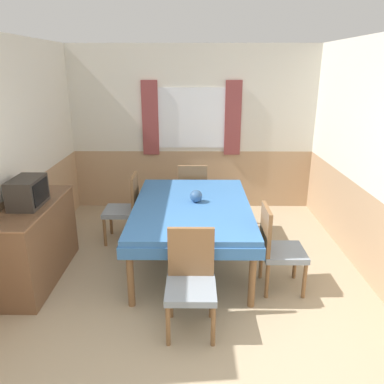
# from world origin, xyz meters

# --- Properties ---
(ground_plane) EXTENTS (16.00, 16.00, 0.00)m
(ground_plane) POSITION_xyz_m (0.00, 0.00, 0.00)
(ground_plane) COLOR tan
(wall_back) EXTENTS (4.28, 0.09, 2.60)m
(wall_back) POSITION_xyz_m (-0.00, 3.77, 1.31)
(wall_back) COLOR silver
(wall_back) RESTS_ON ground_plane
(wall_left) EXTENTS (0.05, 4.15, 2.60)m
(wall_left) POSITION_xyz_m (-1.97, 1.88, 1.30)
(wall_left) COLOR silver
(wall_left) RESTS_ON ground_plane
(wall_right) EXTENTS (0.05, 4.15, 2.60)m
(wall_right) POSITION_xyz_m (1.97, 1.88, 1.30)
(wall_right) COLOR silver
(wall_right) RESTS_ON ground_plane
(dining_table) EXTENTS (1.38, 2.02, 0.74)m
(dining_table) POSITION_xyz_m (0.00, 1.85, 0.64)
(dining_table) COLOR #386BA8
(dining_table) RESTS_ON ground_plane
(chair_head_window) EXTENTS (0.44, 0.44, 0.92)m
(chair_head_window) POSITION_xyz_m (0.00, 3.06, 0.49)
(chair_head_window) COLOR brown
(chair_head_window) RESTS_ON ground_plane
(chair_left_far) EXTENTS (0.44, 0.44, 0.92)m
(chair_left_far) POSITION_xyz_m (-0.89, 2.43, 0.49)
(chair_left_far) COLOR brown
(chair_left_far) RESTS_ON ground_plane
(chair_right_near) EXTENTS (0.44, 0.44, 0.92)m
(chair_right_near) POSITION_xyz_m (0.89, 1.27, 0.49)
(chair_right_near) COLOR brown
(chair_right_near) RESTS_ON ground_plane
(chair_head_near) EXTENTS (0.44, 0.44, 0.92)m
(chair_head_near) POSITION_xyz_m (0.00, 0.64, 0.49)
(chair_head_near) COLOR brown
(chair_head_near) RESTS_ON ground_plane
(sideboard) EXTENTS (0.46, 1.39, 0.88)m
(sideboard) POSITION_xyz_m (-1.70, 1.45, 0.45)
(sideboard) COLOR brown
(sideboard) RESTS_ON ground_plane
(tv) EXTENTS (0.29, 0.45, 0.30)m
(tv) POSITION_xyz_m (-1.70, 1.42, 1.03)
(tv) COLOR #2D2823
(tv) RESTS_ON sideboard
(vase) EXTENTS (0.15, 0.15, 0.15)m
(vase) POSITION_xyz_m (0.05, 1.92, 0.81)
(vase) COLOR #335684
(vase) RESTS_ON dining_table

